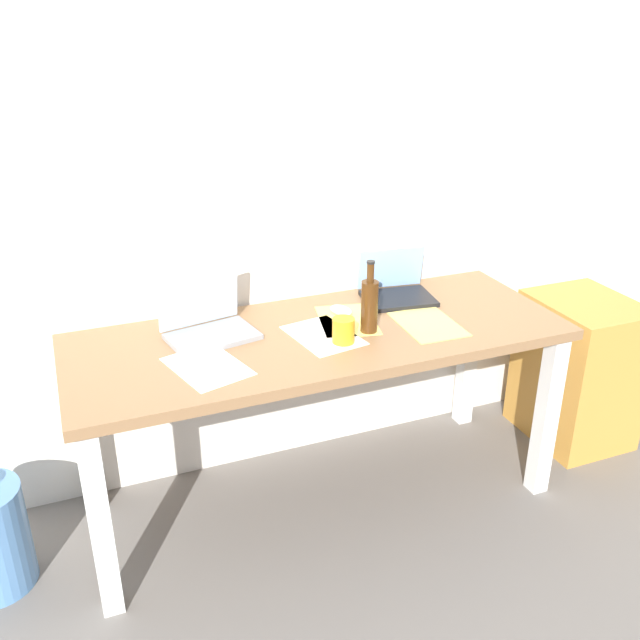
% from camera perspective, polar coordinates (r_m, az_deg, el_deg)
% --- Properties ---
extents(ground_plane, '(8.00, 8.00, 0.00)m').
position_cam_1_polar(ground_plane, '(2.98, 0.00, -14.30)').
color(ground_plane, slate).
extents(back_wall, '(5.20, 0.08, 2.60)m').
position_cam_1_polar(back_wall, '(2.77, -3.21, 12.61)').
color(back_wall, silver).
rests_on(back_wall, ground).
extents(desk, '(1.86, 0.70, 0.76)m').
position_cam_1_polar(desk, '(2.62, 0.00, -3.01)').
color(desk, olive).
rests_on(desk, ground).
extents(laptop_left, '(0.35, 0.28, 0.24)m').
position_cam_1_polar(laptop_left, '(2.57, -9.27, -0.14)').
color(laptop_left, gray).
rests_on(laptop_left, desk).
extents(laptop_right, '(0.31, 0.27, 0.19)m').
position_cam_1_polar(laptop_right, '(2.89, 6.26, 2.57)').
color(laptop_right, black).
rests_on(laptop_right, desk).
extents(beer_bottle, '(0.06, 0.06, 0.28)m').
position_cam_1_polar(beer_bottle, '(2.54, 4.09, 1.26)').
color(beer_bottle, '#47280F').
rests_on(beer_bottle, desk).
extents(computer_mouse, '(0.10, 0.12, 0.03)m').
position_cam_1_polar(computer_mouse, '(2.72, 1.74, 0.81)').
color(computer_mouse, silver).
rests_on(computer_mouse, desk).
extents(coffee_mug, '(0.08, 0.08, 0.09)m').
position_cam_1_polar(coffee_mug, '(2.48, 1.94, -0.89)').
color(coffee_mug, gold).
rests_on(coffee_mug, desk).
extents(paper_sheet_front_left, '(0.28, 0.34, 0.00)m').
position_cam_1_polar(paper_sheet_front_left, '(2.36, -9.27, -3.79)').
color(paper_sheet_front_left, white).
rests_on(paper_sheet_front_left, desk).
extents(paper_sheet_near_back, '(0.27, 0.33, 0.00)m').
position_cam_1_polar(paper_sheet_near_back, '(2.67, 2.25, -0.01)').
color(paper_sheet_near_back, '#F4E06B').
rests_on(paper_sheet_near_back, desk).
extents(paper_sheet_center, '(0.26, 0.33, 0.00)m').
position_cam_1_polar(paper_sheet_center, '(2.55, 0.36, -1.25)').
color(paper_sheet_center, white).
rests_on(paper_sheet_center, desk).
extents(paper_sheet_front_right, '(0.22, 0.30, 0.00)m').
position_cam_1_polar(paper_sheet_front_right, '(2.67, 8.88, -0.33)').
color(paper_sheet_front_right, '#F4E06B').
rests_on(paper_sheet_front_right, desk).
extents(filing_cabinet, '(0.40, 0.48, 0.68)m').
position_cam_1_polar(filing_cabinet, '(3.41, 20.47, -3.86)').
color(filing_cabinet, '#C68938').
rests_on(filing_cabinet, ground).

